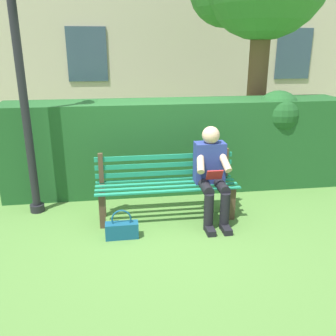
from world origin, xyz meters
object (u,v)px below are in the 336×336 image
person_seated (212,172)px  park_bench (166,183)px  lamp_post (18,57)px  handbag (122,229)px

person_seated → park_bench: bearing=-17.4°
lamp_post → park_bench: bearing=167.9°
park_bench → handbag: bearing=41.4°
person_seated → lamp_post: size_ratio=0.35×
park_bench → person_seated: size_ratio=1.51×
handbag → lamp_post: size_ratio=0.11×
park_bench → lamp_post: bearing=-12.1°
person_seated → lamp_post: lamp_post is taller
park_bench → handbag: (0.59, 0.52, -0.34)m
park_bench → lamp_post: (1.71, -0.37, 1.56)m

